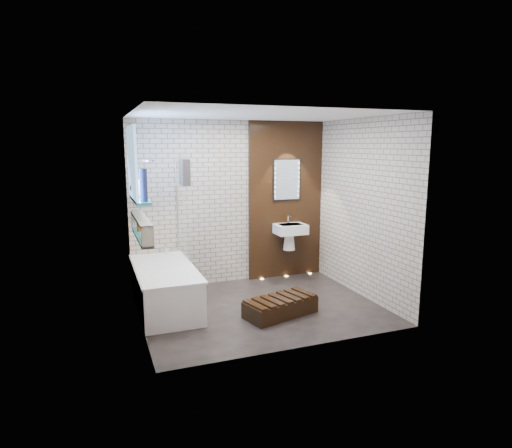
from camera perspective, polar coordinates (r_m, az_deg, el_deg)
name	(u,v)px	position (r m, az deg, el deg)	size (l,w,h in m)	color
ground	(260,307)	(6.21, 0.49, -10.74)	(3.20, 3.20, 0.00)	black
room_shell	(260,215)	(5.87, 0.51, 1.20)	(3.24, 3.20, 2.60)	tan
walnut_panel	(286,200)	(7.39, 3.86, 3.06)	(1.30, 0.06, 2.60)	black
clerestory_window	(134,171)	(5.79, -15.54, 6.69)	(0.18, 1.00, 0.94)	#7FADE0
display_niche	(141,228)	(5.68, -14.62, -0.47)	(0.14, 1.30, 0.26)	teal
bathtub	(165,287)	(6.23, -11.72, -8.05)	(0.79, 1.74, 0.70)	white
bath_screen	(182,210)	(6.48, -9.55, 1.74)	(0.01, 0.78, 1.40)	white
towel	(185,172)	(6.16, -9.22, 6.65)	(0.11, 0.27, 0.36)	black
shower_head	(149,161)	(6.41, -13.66, 7.97)	(0.18, 0.18, 0.02)	silver
washbasin	(290,233)	(7.30, 4.44, -1.11)	(0.50, 0.36, 0.58)	white
led_mirror	(287,180)	(7.32, 4.01, 5.74)	(0.50, 0.02, 0.70)	black
walnut_step	(280,307)	(5.92, 3.19, -10.70)	(0.97, 0.43, 0.21)	black
niche_bottles	(142,231)	(5.64, -14.56, -0.91)	(0.06, 0.73, 0.14)	maroon
sill_vases	(140,187)	(5.86, -14.81, 4.62)	(0.23, 0.71, 0.39)	white
floor_uplights	(286,276)	(7.60, 3.96, -6.74)	(0.96, 0.06, 0.01)	#FFD899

